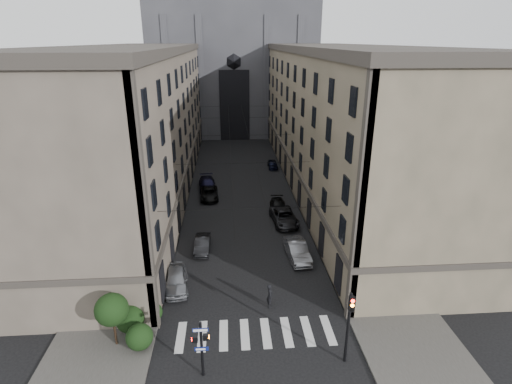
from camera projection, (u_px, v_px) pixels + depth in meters
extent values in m
cube|color=#383533|center=(166.00, 186.00, 56.46)|extent=(7.00, 80.00, 0.15)
cube|color=#383533|center=(312.00, 183.00, 57.89)|extent=(7.00, 80.00, 0.15)
cube|color=beige|center=(255.00, 333.00, 28.32)|extent=(11.00, 3.20, 0.01)
cube|color=#51483E|center=(138.00, 124.00, 53.07)|extent=(13.00, 60.00, 18.00)
cube|color=#38332D|center=(130.00, 49.00, 49.72)|extent=(13.60, 60.60, 0.90)
cube|color=#38332D|center=(141.00, 159.00, 54.79)|extent=(13.40, 60.30, 0.50)
cube|color=brown|center=(337.00, 121.00, 54.91)|extent=(13.00, 60.00, 18.00)
cube|color=#38332D|center=(342.00, 49.00, 51.55)|extent=(13.60, 60.60, 0.90)
cube|color=#38332D|center=(335.00, 155.00, 56.62)|extent=(13.40, 60.30, 0.50)
cube|color=#2D2D33|center=(233.00, 62.00, 88.18)|extent=(34.00, 22.00, 30.00)
cube|color=black|center=(235.00, 106.00, 80.74)|extent=(6.00, 0.30, 14.00)
cylinder|color=black|center=(202.00, 349.00, 24.11)|extent=(0.18, 0.18, 4.00)
cube|color=orange|center=(206.00, 337.00, 23.81)|extent=(0.34, 0.24, 0.38)
cube|color=#FF0C07|center=(195.00, 339.00, 23.93)|extent=(0.34, 0.24, 0.38)
cube|color=navy|center=(200.00, 330.00, 23.44)|extent=(0.95, 0.05, 0.24)
cube|color=navy|center=(202.00, 349.00, 23.94)|extent=(0.85, 0.05, 0.27)
cylinder|color=black|center=(348.00, 328.00, 24.98)|extent=(0.20, 0.20, 5.20)
cube|color=black|center=(352.00, 304.00, 24.06)|extent=(0.34, 0.30, 1.00)
cylinder|color=#FF0C07|center=(353.00, 301.00, 23.80)|extent=(0.22, 0.05, 0.22)
cylinder|color=orange|center=(352.00, 306.00, 23.91)|extent=(0.22, 0.05, 0.22)
cylinder|color=black|center=(352.00, 310.00, 24.03)|extent=(0.22, 0.05, 0.22)
sphere|color=black|center=(139.00, 337.00, 26.49)|extent=(1.80, 1.80, 1.80)
sphere|color=black|center=(130.00, 319.00, 28.06)|extent=(2.00, 2.00, 2.00)
sphere|color=black|center=(153.00, 312.00, 29.19)|extent=(1.40, 1.40, 1.40)
cylinder|color=black|center=(115.00, 329.00, 26.73)|extent=(0.16, 0.16, 2.40)
sphere|color=black|center=(112.00, 310.00, 26.16)|extent=(2.20, 2.20, 2.20)
cylinder|color=black|center=(251.00, 209.00, 30.30)|extent=(14.00, 0.03, 0.03)
cylinder|color=black|center=(244.00, 163.00, 41.48)|extent=(14.00, 0.03, 0.03)
cylinder|color=black|center=(239.00, 135.00, 53.59)|extent=(14.00, 0.03, 0.03)
cylinder|color=black|center=(237.00, 118.00, 65.70)|extent=(14.00, 0.03, 0.03)
cylinder|color=black|center=(235.00, 106.00, 76.88)|extent=(14.00, 0.03, 0.03)
cylinder|color=black|center=(230.00, 137.00, 54.58)|extent=(0.03, 60.00, 0.03)
cylinder|color=black|center=(249.00, 136.00, 54.76)|extent=(0.03, 60.00, 0.03)
imported|color=gray|center=(176.00, 279.00, 33.27)|extent=(2.42, 4.92, 1.62)
imported|color=black|center=(202.00, 244.00, 39.22)|extent=(1.53, 4.16, 1.36)
imported|color=black|center=(209.00, 194.00, 52.16)|extent=(2.58, 5.11, 1.38)
imported|color=black|center=(207.00, 184.00, 55.25)|extent=(2.71, 5.63, 1.58)
imported|color=slate|center=(297.00, 250.00, 37.81)|extent=(2.16, 5.11, 1.64)
imported|color=black|center=(284.00, 217.00, 45.07)|extent=(3.08, 5.83, 1.56)
imported|color=black|center=(278.00, 206.00, 48.23)|extent=(1.99, 4.64, 1.33)
imported|color=black|center=(273.00, 164.00, 64.61)|extent=(1.53, 3.75, 1.27)
imported|color=black|center=(270.00, 296.00, 30.85)|extent=(0.50, 0.74, 1.98)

